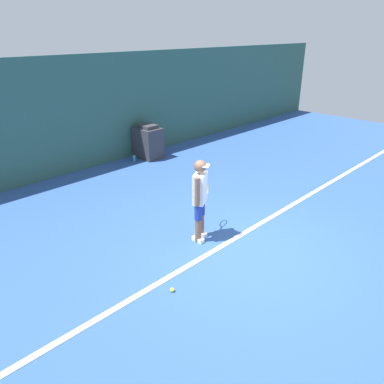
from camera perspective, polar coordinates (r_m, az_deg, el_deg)
name	(u,v)px	position (r m, az deg, el deg)	size (l,w,h in m)	color
ground_plane	(248,253)	(6.81, 8.57, -9.13)	(24.00, 24.00, 0.00)	#2D5193
back_wall	(69,116)	(10.57, -18.22, 10.90)	(24.00, 0.10, 3.07)	#2D564C
court_baseline	(228,243)	(7.04, 5.49, -7.70)	(21.60, 0.10, 0.01)	white
tennis_player	(200,197)	(6.77, 1.24, -0.74)	(0.81, 0.52, 1.56)	brown
tennis_ball	(172,290)	(5.85, -3.01, -14.66)	(0.07, 0.07, 0.07)	#D1E533
covered_chair	(148,142)	(11.57, -6.72, 7.58)	(0.61, 0.81, 1.02)	#333338
water_bottle	(134,158)	(11.41, -8.82, 5.16)	(0.08, 0.08, 0.20)	#33ADD6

